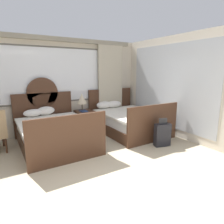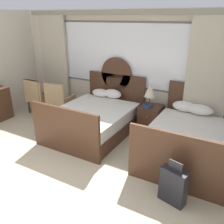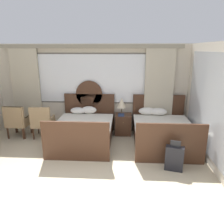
{
  "view_description": "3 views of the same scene",
  "coord_description": "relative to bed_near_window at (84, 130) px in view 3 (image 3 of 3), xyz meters",
  "views": [
    {
      "loc": [
        -1.23,
        -2.03,
        1.81
      ],
      "look_at": [
        0.91,
        1.5,
        0.91
      ],
      "focal_mm": 31.5,
      "sensor_mm": 36.0,
      "label": 1
    },
    {
      "loc": [
        2.72,
        -1.66,
        2.54
      ],
      "look_at": [
        0.78,
        1.8,
        0.94
      ],
      "focal_mm": 38.2,
      "sensor_mm": 36.0,
      "label": 2
    },
    {
      "loc": [
        1.05,
        -3.13,
        2.55
      ],
      "look_at": [
        0.73,
        1.99,
        1.06
      ],
      "focal_mm": 35.01,
      "sensor_mm": 36.0,
      "label": 3
    }
  ],
  "objects": [
    {
      "name": "wall_back_window",
      "position": [
        0.08,
        1.07,
        1.07
      ],
      "size": [
        5.93,
        0.22,
        2.7
      ],
      "color": "beige",
      "rests_on": "ground_plane"
    },
    {
      "name": "armchair_by_window_left",
      "position": [
        -1.28,
        0.25,
        0.16
      ],
      "size": [
        0.63,
        0.63,
        0.97
      ],
      "color": "tan",
      "rests_on": "ground_plane"
    },
    {
      "name": "book_on_nightstand",
      "position": [
        1.03,
        0.59,
        0.29
      ],
      "size": [
        0.18,
        0.26,
        0.03
      ],
      "color": "navy",
      "rests_on": "nightstand_between_beds"
    },
    {
      "name": "ground_plane",
      "position": [
        0.08,
        -2.55,
        -0.35
      ],
      "size": [
        24.0,
        24.0,
        0.0
      ],
      "primitive_type": "plane",
      "color": "#BCAD8E"
    },
    {
      "name": "armchair_by_window_right",
      "position": [
        -2.04,
        0.25,
        0.16
      ],
      "size": [
        0.63,
        0.63,
        0.97
      ],
      "color": "tan",
      "rests_on": "ground_plane"
    },
    {
      "name": "wall_right_mirror",
      "position": [
        3.08,
        -1.01,
        1.0
      ],
      "size": [
        0.08,
        4.22,
        2.7
      ],
      "color": "beige",
      "rests_on": "ground_plane"
    },
    {
      "name": "table_lamp_on_nightstand",
      "position": [
        1.03,
        0.7,
        0.63
      ],
      "size": [
        0.27,
        0.27,
        0.51
      ],
      "color": "brown",
      "rests_on": "nightstand_between_beds"
    },
    {
      "name": "armchair_by_window_centre",
      "position": [
        -2.03,
        0.25,
        0.16
      ],
      "size": [
        0.6,
        0.6,
        0.97
      ],
      "color": "tan",
      "rests_on": "ground_plane"
    },
    {
      "name": "bed_near_window",
      "position": [
        0.0,
        0.0,
        0.0
      ],
      "size": [
        1.58,
        2.13,
        1.6
      ],
      "color": "#472B1C",
      "rests_on": "ground_plane"
    },
    {
      "name": "bed_near_mirror",
      "position": [
        2.17,
        0.0,
        0.0
      ],
      "size": [
        1.58,
        2.13,
        1.6
      ],
      "color": "#472B1C",
      "rests_on": "ground_plane"
    },
    {
      "name": "suitcase_on_floor",
      "position": [
        2.22,
        -1.37,
        -0.07
      ],
      "size": [
        0.41,
        0.26,
        0.69
      ],
      "color": "black",
      "rests_on": "ground_plane"
    },
    {
      "name": "nightstand_between_beds",
      "position": [
        1.09,
        0.69,
        -0.04
      ],
      "size": [
        0.49,
        0.51,
        0.62
      ],
      "color": "#472B1C",
      "rests_on": "ground_plane"
    }
  ]
}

